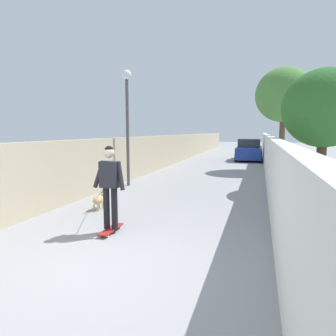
# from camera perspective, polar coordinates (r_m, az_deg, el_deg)

# --- Properties ---
(ground_plane) EXTENTS (80.00, 80.00, 0.00)m
(ground_plane) POSITION_cam_1_polar(r_m,az_deg,el_deg) (17.93, 9.40, 0.42)
(ground_plane) COLOR gray
(wall_left) EXTENTS (48.00, 0.30, 1.83)m
(wall_left) POSITION_cam_1_polar(r_m,az_deg,el_deg) (16.56, -1.50, 3.14)
(wall_left) COLOR tan
(wall_left) RESTS_ON ground
(fence_right) EXTENTS (48.00, 0.30, 1.86)m
(fence_right) POSITION_cam_1_polar(r_m,az_deg,el_deg) (15.68, 18.98, 2.57)
(fence_right) COLOR silver
(fence_right) RESTS_ON ground
(tree_right_near) EXTENTS (2.90, 2.90, 5.38)m
(tree_right_near) POSITION_cam_1_polar(r_m,az_deg,el_deg) (16.77, 21.65, 13.06)
(tree_right_near) COLOR brown
(tree_right_near) RESTS_ON ground
(tree_right_mid) EXTENTS (2.74, 2.74, 4.19)m
(tree_right_mid) POSITION_cam_1_polar(r_m,az_deg,el_deg) (11.35, 28.17, 10.17)
(tree_right_mid) COLOR #473523
(tree_right_mid) RESTS_ON ground
(lamp_post) EXTENTS (0.36, 0.36, 4.34)m
(lamp_post) POSITION_cam_1_polar(r_m,az_deg,el_deg) (11.30, -7.96, 11.60)
(lamp_post) COLOR #4C4C51
(lamp_post) RESTS_ON ground
(skateboard) EXTENTS (0.80, 0.22, 0.08)m
(skateboard) POSITION_cam_1_polar(r_m,az_deg,el_deg) (6.31, -11.04, -11.64)
(skateboard) COLOR maroon
(skateboard) RESTS_ON ground
(person_skateboarder) EXTENTS (0.23, 0.71, 1.72)m
(person_skateboarder) POSITION_cam_1_polar(r_m,az_deg,el_deg) (6.06, -11.27, -2.42)
(person_skateboarder) COLOR black
(person_skateboarder) RESTS_ON skateboard
(dog) EXTENTS (1.84, 1.29, 1.06)m
(dog) POSITION_cam_1_polar(r_m,az_deg,el_deg) (8.07, -13.26, -6.00)
(dog) COLOR tan
(dog) RESTS_ON ground
(car_near) EXTENTS (3.95, 1.80, 1.54)m
(car_near) POSITION_cam_1_polar(r_m,az_deg,el_deg) (21.84, 15.53, 3.34)
(car_near) COLOR navy
(car_near) RESTS_ON ground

